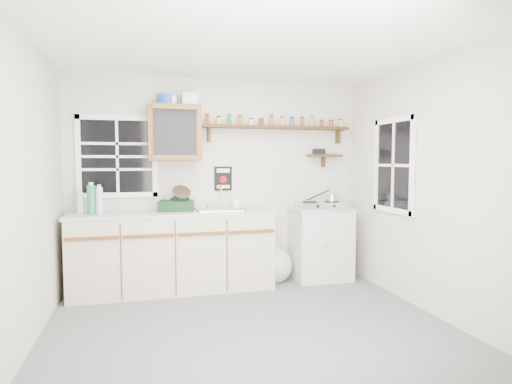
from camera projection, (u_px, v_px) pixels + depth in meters
room at (250, 189)px, 3.78m from camera, size 3.64×3.24×2.54m
main_cabinet at (174, 251)px, 4.94m from camera, size 2.31×0.63×0.92m
right_cabinet at (320, 243)px, 5.43m from camera, size 0.73×0.57×0.91m
sink at (219, 209)px, 5.04m from camera, size 0.52×0.44×0.29m
upper_cabinet at (174, 133)px, 4.99m from camera, size 0.60×0.32×0.65m
upper_cabinet_clutter at (175, 100)px, 4.96m from camera, size 0.47×0.24×0.14m
spice_shelf at (277, 127)px, 5.37m from camera, size 1.91×0.18×0.35m
secondary_shelf at (323, 155)px, 5.57m from camera, size 0.45×0.16×0.24m
warning_sign at (223, 179)px, 5.32m from camera, size 0.22×0.02×0.30m
window_back at (117, 157)px, 4.98m from camera, size 0.93×0.03×0.98m
window_right at (394, 165)px, 4.74m from camera, size 0.03×0.78×1.08m
water_bottles at (91, 200)px, 4.65m from camera, size 0.28×0.15×0.35m
dish_rack at (178, 203)px, 4.97m from camera, size 0.44×0.36×0.30m
soap_bottle at (236, 202)px, 5.19m from camera, size 0.09×0.09×0.17m
rag at (240, 210)px, 4.95m from camera, size 0.17×0.15×0.02m
hotplate at (321, 205)px, 5.37m from camera, size 0.61×0.36×0.09m
saucepan at (331, 198)px, 5.40m from camera, size 0.37×0.20×0.16m
trash_bag at (275, 265)px, 5.31m from camera, size 0.43×0.39×0.49m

